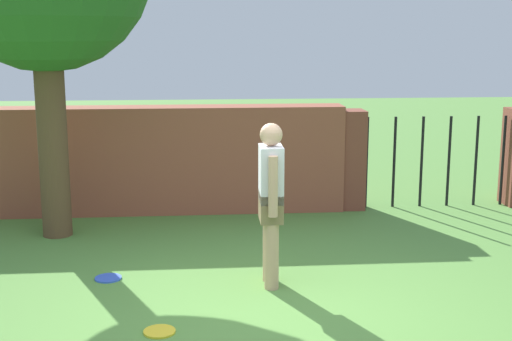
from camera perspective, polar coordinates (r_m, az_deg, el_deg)
name	(u,v)px	position (r m, az deg, el deg)	size (l,w,h in m)	color
ground_plane	(262,317)	(6.31, 0.52, -11.85)	(40.00, 40.00, 0.00)	#568C3D
brick_wall	(129,160)	(9.75, -10.36, 0.83)	(5.92, 0.50, 1.47)	brown
person	(271,197)	(6.79, 1.22, -2.17)	(0.23, 0.54, 1.62)	tan
fence_gate	(435,158)	(10.28, 14.44, 0.98)	(2.98, 0.44, 1.40)	brown
frisbee_blue	(108,278)	(7.35, -11.98, -8.59)	(0.27, 0.27, 0.02)	blue
frisbee_yellow	(159,331)	(6.06, -7.89, -12.89)	(0.27, 0.27, 0.02)	yellow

